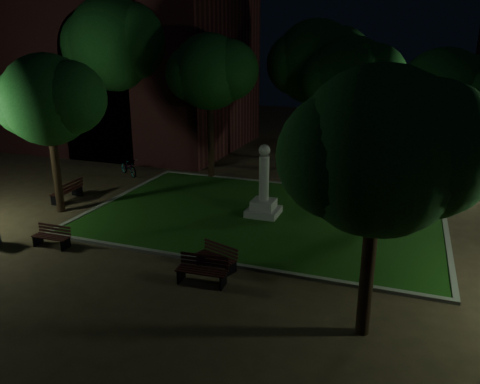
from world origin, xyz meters
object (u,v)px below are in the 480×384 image
(bench_left_side, at_px, (68,192))
(bicycle, at_px, (129,167))
(bench_near_left, at_px, (217,257))
(bench_far_side, at_px, (363,180))
(monument, at_px, (264,196))
(bench_near_right, at_px, (203,271))
(bench_west_near, at_px, (52,237))

(bench_left_side, distance_m, bicycle, 5.07)
(bench_near_left, distance_m, bench_left_side, 10.55)
(bench_left_side, height_order, bench_far_side, bench_left_side)
(bench_left_side, height_order, bicycle, same)
(monument, bearing_deg, bench_near_left, -89.90)
(bench_near_right, bearing_deg, bench_left_side, 147.86)
(monument, height_order, bicycle, monument)
(bench_far_side, bearing_deg, bicycle, 8.95)
(bench_near_left, relative_size, bench_far_side, 0.92)
(monument, xyz_separation_m, bench_west_near, (-6.60, -5.84, -0.58))
(bench_left_side, relative_size, bicycle, 0.97)
(bench_near_left, height_order, bench_near_right, bench_near_right)
(bench_near_left, bearing_deg, bench_near_right, -72.39)
(bench_far_side, bearing_deg, bench_near_right, 73.65)
(bench_near_left, distance_m, bench_far_side, 11.82)
(bench_left_side, bearing_deg, monument, 93.97)
(monument, height_order, bench_near_right, monument)
(bench_west_near, xyz_separation_m, bench_far_side, (10.31, 11.71, 0.07))
(bench_far_side, bearing_deg, bench_near_left, 72.20)
(bench_near_right, distance_m, bench_left_side, 11.03)
(bench_near_left, relative_size, bench_left_side, 0.87)
(bench_west_near, bearing_deg, bench_far_side, 47.70)
(monument, distance_m, bicycle, 10.27)
(bench_left_side, distance_m, bench_far_side, 15.13)
(bench_near_right, xyz_separation_m, bicycle, (-9.47, 10.40, 0.07))
(bench_far_side, xyz_separation_m, bicycle, (-13.21, -1.97, 0.05))
(bench_near_right, height_order, bicycle, bicycle)
(bicycle, bearing_deg, bench_west_near, -131.43)
(bench_west_near, bearing_deg, bench_near_left, 3.21)
(bench_west_near, height_order, bench_left_side, bench_left_side)
(monument, relative_size, bench_near_left, 2.00)
(bench_west_near, relative_size, bicycle, 0.78)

